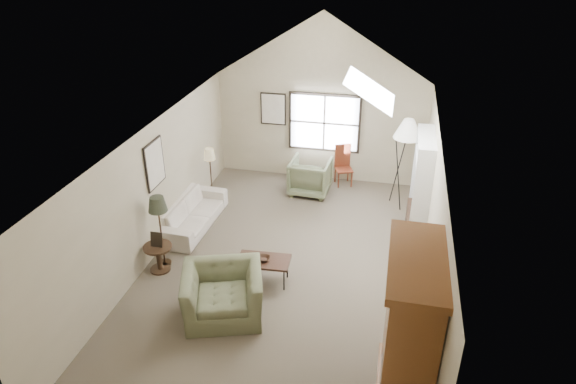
% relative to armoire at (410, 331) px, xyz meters
% --- Properties ---
extents(room_shell, '(5.01, 8.01, 4.00)m').
position_rel_armoire_xyz_m(room_shell, '(-2.18, 2.40, 2.11)').
color(room_shell, brown).
rests_on(room_shell, ground).
extents(window, '(1.72, 0.08, 1.42)m').
position_rel_armoire_xyz_m(window, '(-2.08, 6.36, 0.35)').
color(window, black).
rests_on(window, room_shell).
extents(skylight, '(0.80, 1.20, 0.52)m').
position_rel_armoire_xyz_m(skylight, '(-0.88, 3.30, 2.12)').
color(skylight, white).
rests_on(skylight, room_shell).
extents(wall_art, '(1.97, 3.71, 0.88)m').
position_rel_armoire_xyz_m(wall_art, '(-4.06, 4.34, 0.63)').
color(wall_art, black).
rests_on(wall_art, room_shell).
extents(armoire, '(0.60, 1.50, 2.20)m').
position_rel_armoire_xyz_m(armoire, '(0.00, 0.00, 0.00)').
color(armoire, brown).
rests_on(armoire, ground).
extents(tv_alcove, '(0.32, 1.30, 2.10)m').
position_rel_armoire_xyz_m(tv_alcove, '(0.16, 4.00, 0.05)').
color(tv_alcove, white).
rests_on(tv_alcove, ground).
extents(media_console, '(0.34, 1.18, 0.60)m').
position_rel_armoire_xyz_m(media_console, '(0.14, 4.00, -0.80)').
color(media_console, '#382316').
rests_on(media_console, ground).
extents(tv_panel, '(0.05, 0.90, 0.55)m').
position_rel_armoire_xyz_m(tv_panel, '(0.14, 4.00, -0.18)').
color(tv_panel, black).
rests_on(tv_panel, media_console).
extents(sofa, '(0.88, 2.08, 0.60)m').
position_rel_armoire_xyz_m(sofa, '(-4.38, 3.51, -0.80)').
color(sofa, beige).
rests_on(sofa, ground).
extents(armchair_near, '(1.52, 1.42, 0.81)m').
position_rel_armoire_xyz_m(armchair_near, '(-2.85, 1.02, -0.70)').
color(armchair_near, '#636648').
rests_on(armchair_near, ground).
extents(armchair_far, '(0.94, 0.97, 0.84)m').
position_rel_armoire_xyz_m(armchair_far, '(-2.25, 5.52, -0.68)').
color(armchair_far, '#636C4C').
rests_on(armchair_far, ground).
extents(coffee_table, '(0.94, 0.56, 0.47)m').
position_rel_armoire_xyz_m(coffee_table, '(-2.43, 1.98, -0.87)').
color(coffee_table, '#341C15').
rests_on(coffee_table, ground).
extents(bowl, '(0.23, 0.23, 0.05)m').
position_rel_armoire_xyz_m(bowl, '(-2.43, 1.98, -0.61)').
color(bowl, '#392117').
rests_on(bowl, coffee_table).
extents(side_table, '(0.53, 0.53, 0.51)m').
position_rel_armoire_xyz_m(side_table, '(-4.38, 1.91, -0.84)').
color(side_table, '#3A2617').
rests_on(side_table, ground).
extents(side_chair, '(0.50, 0.50, 0.99)m').
position_rel_armoire_xyz_m(side_chair, '(-1.53, 6.10, -0.61)').
color(side_chair, brown).
rests_on(side_chair, ground).
extents(tripod_lamp, '(0.70, 0.70, 2.06)m').
position_rel_armoire_xyz_m(tripod_lamp, '(-0.16, 5.36, -0.07)').
color(tripod_lamp, white).
rests_on(tripod_lamp, ground).
extents(dark_lamp, '(0.36, 0.36, 1.43)m').
position_rel_armoire_xyz_m(dark_lamp, '(-4.38, 2.11, -0.38)').
color(dark_lamp, '#252A1D').
rests_on(dark_lamp, ground).
extents(tan_lamp, '(0.27, 0.27, 1.29)m').
position_rel_armoire_xyz_m(tan_lamp, '(-4.38, 4.71, -0.46)').
color(tan_lamp, tan).
rests_on(tan_lamp, ground).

